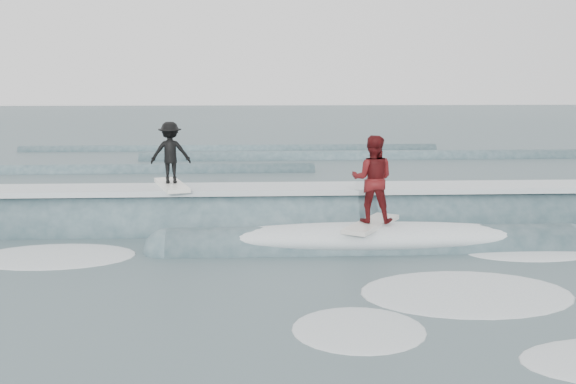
{
  "coord_description": "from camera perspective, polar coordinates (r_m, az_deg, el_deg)",
  "views": [
    {
      "loc": [
        -0.75,
        -11.93,
        3.74
      ],
      "look_at": [
        0.0,
        2.97,
        1.1
      ],
      "focal_mm": 40.0,
      "sensor_mm": 36.0,
      "label": 1
    }
  ],
  "objects": [
    {
      "name": "ground",
      "position": [
        12.53,
        0.68,
        -7.34
      ],
      "size": [
        160.0,
        160.0,
        0.0
      ],
      "primitive_type": "plane",
      "color": "#3A4E55",
      "rests_on": "ground"
    },
    {
      "name": "breaking_wave",
      "position": [
        15.97,
        1.07,
        -3.33
      ],
      "size": [
        20.66,
        3.79,
        2.02
      ],
      "color": "#324D55",
      "rests_on": "ground"
    },
    {
      "name": "surfer_black",
      "position": [
        16.15,
        -10.4,
        3.14
      ],
      "size": [
        1.13,
        2.07,
        1.62
      ],
      "color": "white",
      "rests_on": "ground"
    },
    {
      "name": "surfer_red",
      "position": [
        14.11,
        7.51,
        0.84
      ],
      "size": [
        1.55,
        1.98,
        2.01
      ],
      "color": "silver",
      "rests_on": "ground"
    },
    {
      "name": "whitewater",
      "position": [
        11.94,
        8.37,
        -8.33
      ],
      "size": [
        13.35,
        7.74,
        0.1
      ],
      "color": "white",
      "rests_on": "ground"
    },
    {
      "name": "far_swells",
      "position": [
        29.83,
        -4.32,
        2.81
      ],
      "size": [
        36.2,
        8.65,
        0.8
      ],
      "color": "#324D55",
      "rests_on": "ground"
    }
  ]
}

